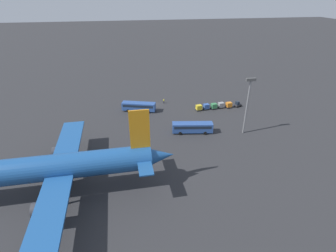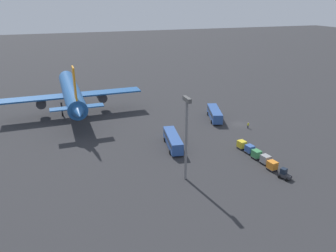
% 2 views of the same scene
% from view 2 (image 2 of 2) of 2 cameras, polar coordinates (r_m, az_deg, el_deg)
% --- Properties ---
extents(ground_plane, '(600.00, 600.00, 0.00)m').
position_cam_2_polar(ground_plane, '(96.63, 12.19, 0.30)').
color(ground_plane, '#2D2D30').
extents(airplane, '(49.70, 42.53, 17.90)m').
position_cam_2_polar(airplane, '(106.23, -16.47, 5.63)').
color(airplane, '#1E5193').
rests_on(airplane, ground).
extents(shuttle_bus_near, '(12.03, 6.22, 3.16)m').
position_cam_2_polar(shuttle_bus_near, '(98.87, 8.12, 2.23)').
color(shuttle_bus_near, '#2D5199').
rests_on(shuttle_bus_near, ground).
extents(shuttle_bus_far, '(12.30, 4.61, 3.20)m').
position_cam_2_polar(shuttle_bus_far, '(79.31, 0.85, -2.41)').
color(shuttle_bus_far, '#2D5199').
rests_on(shuttle_bus_far, ground).
extents(baggage_tug, '(2.73, 2.37, 2.10)m').
position_cam_2_polar(baggage_tug, '(70.39, 19.63, -7.89)').
color(baggage_tug, '#333338').
rests_on(baggage_tug, ground).
extents(worker_person, '(0.38, 0.38, 1.74)m').
position_cam_2_polar(worker_person, '(93.92, 13.77, 0.12)').
color(worker_person, '#1E1E2D').
rests_on(worker_person, ground).
extents(cargo_cart_orange, '(2.20, 1.94, 2.06)m').
position_cam_2_polar(cargo_cart_orange, '(72.52, 17.70, -6.52)').
color(cargo_cart_orange, '#38383D').
rests_on(cargo_cart_orange, ground).
extents(cargo_cart_grey, '(2.20, 1.94, 2.06)m').
position_cam_2_polar(cargo_cart_grey, '(74.70, 16.62, -5.55)').
color(cargo_cart_grey, '#38383D').
rests_on(cargo_cart_grey, ground).
extents(cargo_cart_green, '(2.20, 1.94, 2.06)m').
position_cam_2_polar(cargo_cart_green, '(76.54, 15.14, -4.72)').
color(cargo_cart_green, '#38383D').
rests_on(cargo_cart_green, ground).
extents(cargo_cart_blue, '(2.20, 1.94, 2.06)m').
position_cam_2_polar(cargo_cart_blue, '(78.68, 14.03, -3.87)').
color(cargo_cart_blue, '#38383D').
rests_on(cargo_cart_blue, ground).
extents(cargo_cart_yellow, '(2.20, 1.94, 2.06)m').
position_cam_2_polar(cargo_cart_yellow, '(80.64, 12.70, -3.12)').
color(cargo_cart_yellow, '#38383D').
rests_on(cargo_cart_yellow, ground).
extents(light_pole, '(2.80, 0.70, 17.00)m').
position_cam_2_polar(light_pole, '(62.13, 3.22, -0.79)').
color(light_pole, slate).
rests_on(light_pole, ground).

